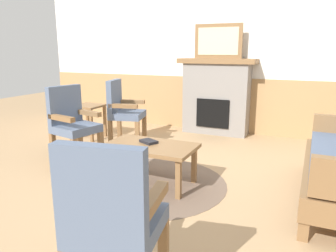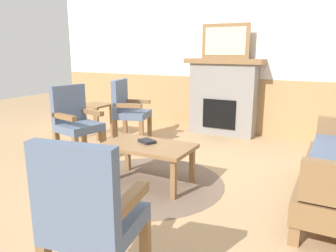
% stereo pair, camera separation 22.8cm
% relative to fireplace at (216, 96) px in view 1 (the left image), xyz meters
% --- Properties ---
extents(ground_plane, '(14.00, 14.00, 0.00)m').
position_rel_fireplace_xyz_m(ground_plane, '(0.00, -2.35, -0.65)').
color(ground_plane, tan).
extents(wall_back, '(7.20, 0.14, 2.70)m').
position_rel_fireplace_xyz_m(wall_back, '(0.00, 0.25, 0.66)').
color(wall_back, white).
rests_on(wall_back, ground_plane).
extents(fireplace, '(1.30, 0.44, 1.28)m').
position_rel_fireplace_xyz_m(fireplace, '(0.00, 0.00, 0.00)').
color(fireplace, gray).
rests_on(fireplace, ground_plane).
extents(framed_picture, '(0.80, 0.04, 0.56)m').
position_rel_fireplace_xyz_m(framed_picture, '(0.00, 0.00, 0.91)').
color(framed_picture, brown).
rests_on(framed_picture, fireplace).
extents(coffee_table, '(0.96, 0.56, 0.44)m').
position_rel_fireplace_xyz_m(coffee_table, '(-0.01, -2.44, -0.27)').
color(coffee_table, brown).
rests_on(coffee_table, ground_plane).
extents(round_rug, '(1.65, 1.65, 0.01)m').
position_rel_fireplace_xyz_m(round_rug, '(-0.01, -2.44, -0.65)').
color(round_rug, brown).
rests_on(round_rug, ground_plane).
extents(book_on_table, '(0.22, 0.19, 0.03)m').
position_rel_fireplace_xyz_m(book_on_table, '(-0.05, -2.38, -0.20)').
color(book_on_table, black).
rests_on(book_on_table, coffee_table).
extents(armchair_near_fireplace, '(0.57, 0.57, 0.98)m').
position_rel_fireplace_xyz_m(armchair_near_fireplace, '(-1.25, -2.20, -0.11)').
color(armchair_near_fireplace, brown).
rests_on(armchair_near_fireplace, ground_plane).
extents(armchair_by_window_left, '(0.58, 0.58, 0.98)m').
position_rel_fireplace_xyz_m(armchair_by_window_left, '(-1.13, -1.20, -0.11)').
color(armchair_by_window_left, brown).
rests_on(armchair_by_window_left, ground_plane).
extents(armchair_front_left, '(0.56, 0.56, 0.98)m').
position_rel_fireplace_xyz_m(armchair_front_left, '(0.59, -4.04, -0.11)').
color(armchair_front_left, brown).
rests_on(armchair_front_left, ground_plane).
extents(side_table, '(0.44, 0.44, 0.55)m').
position_rel_fireplace_xyz_m(side_table, '(-1.79, -1.18, -0.22)').
color(side_table, brown).
rests_on(side_table, ground_plane).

